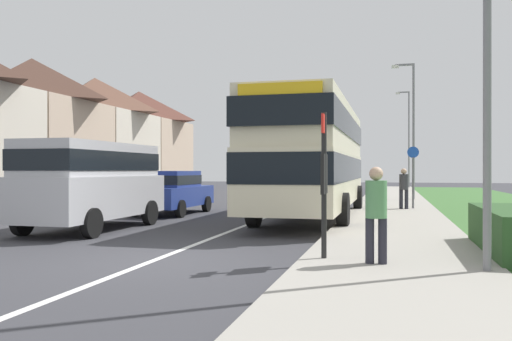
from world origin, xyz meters
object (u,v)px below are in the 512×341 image
street_lamp_far (408,134)px  parked_van_silver (92,179)px  parked_car_blue (171,190)px  pedestrian_at_stop (376,210)px  cycle_route_sign (413,175)px  bus_stop_sign (324,175)px  street_lamp_mid (411,122)px  pedestrian_walking_away (404,187)px  double_decker_bus (313,154)px

street_lamp_far → parked_van_silver: bearing=-105.2°
parked_car_blue → pedestrian_at_stop: size_ratio=2.53×
parked_van_silver → cycle_route_sign: 12.31m
bus_stop_sign → street_lamp_mid: bearing=83.7°
parked_car_blue → cycle_route_sign: bearing=22.5°
pedestrian_at_stop → pedestrian_walking_away: same height
bus_stop_sign → street_lamp_far: size_ratio=0.32×
parked_van_silver → street_lamp_far: street_lamp_far is taller
pedestrian_walking_away → parked_car_blue: bearing=-159.2°
parked_car_blue → bus_stop_sign: 11.14m
double_decker_bus → parked_car_blue: size_ratio=2.66×
parked_van_silver → pedestrian_at_stop: 8.59m
parked_van_silver → street_lamp_mid: (8.80, 15.28, 2.67)m
bus_stop_sign → cycle_route_sign: bus_stop_sign is taller
pedestrian_at_stop → street_lamp_far: size_ratio=0.20×
parked_van_silver → pedestrian_walking_away: (8.28, 8.33, -0.41)m
parked_car_blue → street_lamp_far: bearing=72.2°
street_lamp_far → double_decker_bus: bearing=-97.6°
cycle_route_sign → pedestrian_walking_away: bearing=-129.3°
pedestrian_walking_away → cycle_route_sign: 0.73m
street_lamp_far → parked_car_blue: bearing=-107.8°
cycle_route_sign → street_lamp_mid: (0.16, 6.51, 2.62)m
double_decker_bus → cycle_route_sign: 5.20m
pedestrian_walking_away → double_decker_bus: bearing=-130.5°
double_decker_bus → pedestrian_walking_away: bearing=49.5°
street_lamp_far → cycle_route_sign: bearing=-91.2°
double_decker_bus → bus_stop_sign: size_ratio=4.32×
pedestrian_at_stop → bus_stop_sign: bus_stop_sign is taller
parked_van_silver → street_lamp_far: (9.16, 33.65, 3.28)m
pedestrian_walking_away → cycle_route_sign: bearing=50.7°
street_lamp_mid → cycle_route_sign: bearing=-91.4°
parked_car_blue → parked_van_silver: bearing=-90.5°
bus_stop_sign → double_decker_bus: bearing=99.3°
parked_van_silver → parked_car_blue: parked_van_silver is taller
parked_van_silver → street_lamp_mid: bearing=60.1°
double_decker_bus → pedestrian_walking_away: (2.98, 3.49, -1.17)m
pedestrian_walking_away → street_lamp_mid: street_lamp_mid is taller
cycle_route_sign → parked_car_blue: bearing=-157.5°
parked_car_blue → street_lamp_far: 30.11m
parked_van_silver → double_decker_bus: bearing=42.5°
double_decker_bus → parked_van_silver: 7.22m
pedestrian_at_stop → street_lamp_mid: bearing=86.4°
bus_stop_sign → street_lamp_far: 37.56m
bus_stop_sign → cycle_route_sign: (1.94, 12.47, -0.11)m
parked_car_blue → bus_stop_sign: bearing=-53.2°
street_lamp_mid → parked_van_silver: bearing=-119.9°
parked_car_blue → street_lamp_mid: 13.72m
parked_car_blue → bus_stop_sign: size_ratio=1.63×
double_decker_bus → street_lamp_far: 29.17m
bus_stop_sign → street_lamp_mid: size_ratio=0.37×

